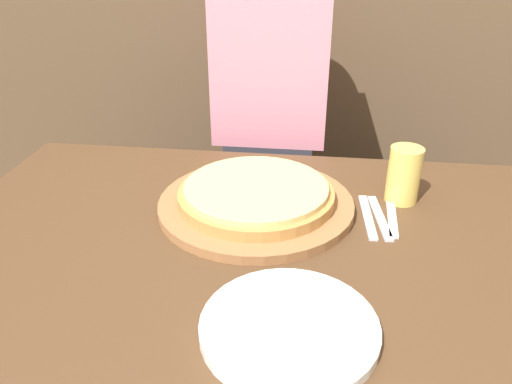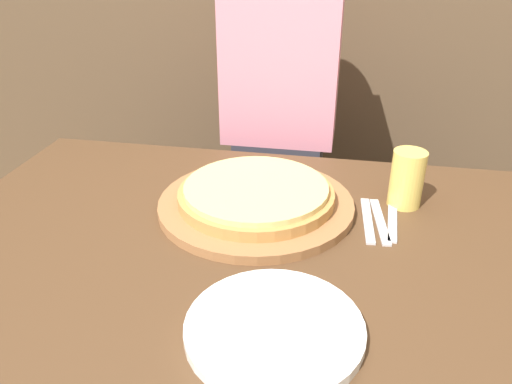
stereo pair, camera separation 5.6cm
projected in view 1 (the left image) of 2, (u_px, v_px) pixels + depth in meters
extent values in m
cube|color=#4C331E|center=(256.00, 378.00, 1.13)|extent=(1.30, 0.87, 0.73)
cylinder|color=#99663D|center=(256.00, 204.00, 1.08)|extent=(0.42, 0.42, 0.02)
cylinder|color=#B77F42|center=(256.00, 195.00, 1.06)|extent=(0.33, 0.33, 0.02)
cylinder|color=#E0C175|center=(256.00, 188.00, 1.06)|extent=(0.31, 0.31, 0.01)
cylinder|color=#E5C65B|center=(404.00, 175.00, 1.08)|extent=(0.07, 0.07, 0.13)
cylinder|color=white|center=(407.00, 151.00, 1.06)|extent=(0.07, 0.07, 0.02)
cylinder|color=white|center=(289.00, 327.00, 0.74)|extent=(0.27, 0.27, 0.02)
cube|color=silver|center=(368.00, 217.00, 1.04)|extent=(0.03, 0.18, 0.00)
cube|color=silver|center=(380.00, 217.00, 1.04)|extent=(0.04, 0.18, 0.00)
cube|color=silver|center=(392.00, 218.00, 1.04)|extent=(0.03, 0.15, 0.00)
cube|color=#33333D|center=(269.00, 234.00, 1.68)|extent=(0.26, 0.20, 0.71)
cube|color=pink|center=(271.00, 66.00, 1.42)|extent=(0.32, 0.20, 0.42)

